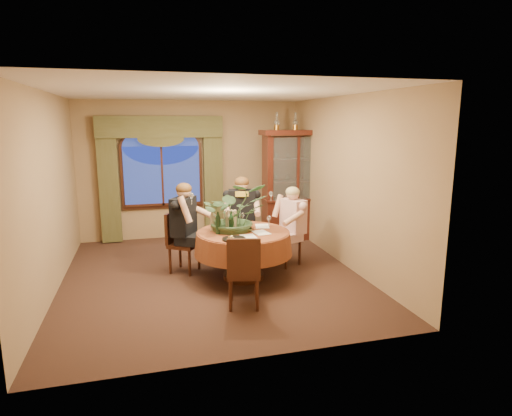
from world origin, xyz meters
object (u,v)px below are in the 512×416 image
object	(u,v)px
stoneware_vase	(233,220)
person_pink	(293,227)
oil_lamp_center	(295,121)
chair_front_left	(244,271)
dining_table	(243,255)
centerpiece_plant	(234,189)
chair_right	(286,237)
wine_bottle_3	(218,223)
person_back	(184,228)
chair_back	(184,243)
person_scarf	(242,218)
china_cabinet	(294,185)
chair_back_right	(238,231)
oil_lamp_right	(314,121)
wine_bottle_1	(231,222)
oil_lamp_left	(277,121)
olive_bowl	(247,230)
wine_bottle_0	(212,220)
wine_bottle_2	(228,221)

from	to	relation	value
stoneware_vase	person_pink	bearing A→B (deg)	11.80
oil_lamp_center	chair_front_left	distance (m)	3.96
dining_table	chair_front_left	world-z (taller)	chair_front_left
person_pink	centerpiece_plant	xyz separation A→B (m)	(-1.04, -0.24, 0.70)
chair_right	wine_bottle_3	bearing A→B (deg)	83.76
chair_right	person_back	xyz separation A→B (m)	(-1.68, 0.06, 0.25)
oil_lamp_center	chair_back	world-z (taller)	oil_lamp_center
person_scarf	wine_bottle_3	bearing A→B (deg)	71.42
chair_right	person_pink	distance (m)	0.23
chair_right	wine_bottle_3	size ratio (longest dim) A/B	2.91
chair_back	wine_bottle_3	xyz separation A→B (m)	(0.45, -0.59, 0.44)
centerpiece_plant	chair_right	bearing A→B (deg)	18.47
china_cabinet	wine_bottle_3	bearing A→B (deg)	-133.32
chair_back_right	person_back	distance (m)	1.15
oil_lamp_right	person_back	world-z (taller)	oil_lamp_right
oil_lamp_center	person_scarf	size ratio (longest dim) A/B	0.23
person_back	stoneware_vase	world-z (taller)	person_back
chair_back	wine_bottle_3	bearing A→B (deg)	69.90
oil_lamp_center	wine_bottle_1	world-z (taller)	oil_lamp_center
oil_lamp_center	oil_lamp_right	size ratio (longest dim) A/B	1.00
china_cabinet	wine_bottle_3	size ratio (longest dim) A/B	6.73
person_pink	stoneware_vase	distance (m)	1.11
oil_lamp_right	person_back	bearing A→B (deg)	-151.85
stoneware_vase	wine_bottle_1	world-z (taller)	wine_bottle_1
oil_lamp_left	oil_lamp_center	bearing A→B (deg)	0.00
dining_table	oil_lamp_left	size ratio (longest dim) A/B	4.40
chair_back	person_pink	size ratio (longest dim) A/B	0.71
chair_right	chair_front_left	distance (m)	1.79
centerpiece_plant	wine_bottle_1	world-z (taller)	centerpiece_plant
dining_table	chair_back	size ratio (longest dim) A/B	1.56
dining_table	chair_back	bearing A→B (deg)	147.48
china_cabinet	person_scarf	size ratio (longest dim) A/B	1.52
person_pink	olive_bowl	bearing A→B (deg)	92.71
oil_lamp_right	olive_bowl	xyz separation A→B (m)	(-1.87, -2.03, -1.62)
dining_table	wine_bottle_0	bearing A→B (deg)	161.51
oil_lamp_center	wine_bottle_3	world-z (taller)	oil_lamp_center
person_pink	stoneware_vase	world-z (taller)	person_pink
oil_lamp_right	centerpiece_plant	bearing A→B (deg)	-137.54
oil_lamp_right	person_back	distance (m)	3.55
dining_table	chair_back_right	bearing A→B (deg)	82.16
stoneware_vase	chair_front_left	bearing A→B (deg)	-94.88
oil_lamp_center	chair_back_right	distance (m)	2.55
person_pink	wine_bottle_3	xyz separation A→B (m)	(-1.33, -0.43, 0.24)
oil_lamp_center	chair_back	size ratio (longest dim) A/B	0.35
person_scarf	china_cabinet	bearing A→B (deg)	-130.34
wine_bottle_1	oil_lamp_right	bearing A→B (deg)	44.19
centerpiece_plant	wine_bottle_1	size ratio (longest dim) A/B	3.32
wine_bottle_2	oil_lamp_left	bearing A→B (deg)	54.78
oil_lamp_left	wine_bottle_3	world-z (taller)	oil_lamp_left
chair_front_left	wine_bottle_0	distance (m)	1.23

